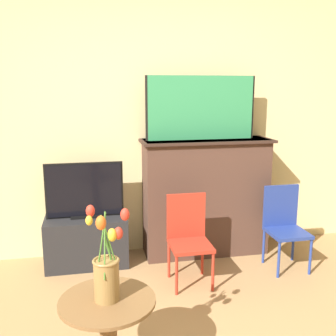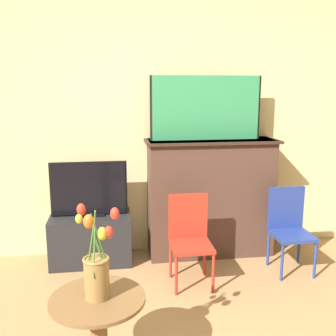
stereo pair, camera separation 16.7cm
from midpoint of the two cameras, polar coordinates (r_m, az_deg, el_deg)
The scene contains 9 objects.
wall_back at distance 3.80m, azimuth -0.59°, elevation 7.77°, with size 8.00×0.06×2.70m.
fireplace_mantel at distance 3.83m, azimuth 7.39°, elevation -4.07°, with size 1.24×0.41×1.13m.
painting at distance 3.68m, azimuth 6.85°, elevation 8.64°, with size 1.04×0.03×0.59m.
tv_stand at distance 3.77m, azimuth -9.85°, elevation -10.06°, with size 0.73×0.42×0.45m.
tv_monitor at distance 3.63m, azimuth -10.10°, elevation -3.13°, with size 0.69×0.12×0.50m.
chair_red at distance 3.30m, azimuth 4.66°, elevation -9.67°, with size 0.33×0.33×0.74m.
chair_blue at distance 3.70m, azimuth 18.45°, elevation -7.88°, with size 0.33×0.33×0.74m.
side_table at distance 2.34m, azimuth -7.88°, elevation -21.78°, with size 0.52×0.52×0.49m.
vase_tulips at distance 2.17m, azimuth -8.03°, elevation -14.05°, with size 0.23×0.22×0.52m.
Camera 2 is at (-0.42, -1.65, 1.61)m, focal length 42.00 mm.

